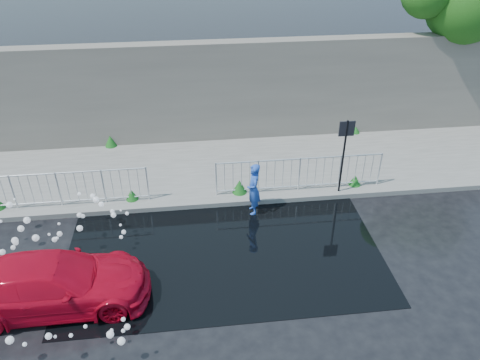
{
  "coord_description": "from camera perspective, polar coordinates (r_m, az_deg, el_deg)",
  "views": [
    {
      "loc": [
        -0.18,
        -8.31,
        8.01
      ],
      "look_at": [
        1.14,
        2.74,
        1.0
      ],
      "focal_mm": 35.0,
      "sensor_mm": 36.0,
      "label": 1
    }
  ],
  "objects": [
    {
      "name": "puddle",
      "position": [
        12.3,
        -2.01,
        -8.43
      ],
      "size": [
        8.0,
        5.0,
        0.01
      ],
      "primitive_type": "cube",
      "color": "black",
      "rests_on": "ground"
    },
    {
      "name": "railing_right",
      "position": [
        14.11,
        7.24,
        0.88
      ],
      "size": [
        5.05,
        0.05,
        1.1
      ],
      "color": "silver",
      "rests_on": "pavement"
    },
    {
      "name": "red_car",
      "position": [
        11.31,
        -21.88,
        -11.58
      ],
      "size": [
        4.25,
        1.81,
        1.22
      ],
      "primitive_type": "imported",
      "rotation": [
        0.0,
        0.0,
        1.59
      ],
      "color": "red",
      "rests_on": "ground"
    },
    {
      "name": "railing_left",
      "position": [
        14.26,
        -21.26,
        -0.91
      ],
      "size": [
        5.05,
        0.05,
        1.1
      ],
      "color": "silver",
      "rests_on": "pavement"
    },
    {
      "name": "sign_post",
      "position": [
        13.74,
        12.64,
        4.15
      ],
      "size": [
        0.45,
        0.06,
        2.5
      ],
      "color": "black",
      "rests_on": "ground"
    },
    {
      "name": "ground",
      "position": [
        11.54,
        -4.08,
        -11.84
      ],
      "size": [
        90.0,
        90.0,
        0.0
      ],
      "primitive_type": "plane",
      "color": "black",
      "rests_on": "ground"
    },
    {
      "name": "weeds",
      "position": [
        14.91,
        -6.69,
        0.97
      ],
      "size": [
        12.17,
        3.93,
        0.42
      ],
      "color": "#155019",
      "rests_on": "pavement"
    },
    {
      "name": "retaining_wall",
      "position": [
        16.67,
        -5.8,
        10.54
      ],
      "size": [
        30.0,
        0.6,
        3.5
      ],
      "primitive_type": "cube",
      "color": "#645C54",
      "rests_on": "pavement"
    },
    {
      "name": "pavement",
      "position": [
        15.5,
        -5.17,
        1.26
      ],
      "size": [
        30.0,
        4.0,
        0.15
      ],
      "primitive_type": "cube",
      "color": "#63645F",
      "rests_on": "ground"
    },
    {
      "name": "water_spray",
      "position": [
        12.06,
        -22.5,
        -7.99
      ],
      "size": [
        3.64,
        5.2,
        0.97
      ],
      "color": "white",
      "rests_on": "ground"
    },
    {
      "name": "curb",
      "position": [
        13.81,
        -4.82,
        -2.96
      ],
      "size": [
        30.0,
        0.25,
        0.16
      ],
      "primitive_type": "cube",
      "color": "#63645F",
      "rests_on": "ground"
    },
    {
      "name": "person",
      "position": [
        13.16,
        1.67,
        -1.13
      ],
      "size": [
        0.38,
        0.57,
        1.56
      ],
      "primitive_type": "imported",
      "rotation": [
        0.0,
        0.0,
        -1.56
      ],
      "color": "blue",
      "rests_on": "ground"
    }
  ]
}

